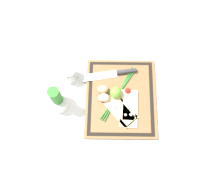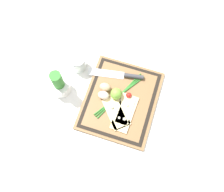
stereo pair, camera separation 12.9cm
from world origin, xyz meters
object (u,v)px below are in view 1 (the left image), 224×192
at_px(sauce_jar, 69,74).
at_px(pizza_slice_far, 121,111).
at_px(egg_brown, 103,89).
at_px(lime, 116,93).
at_px(pizza_slice_near, 129,108).
at_px(egg_pink, 104,98).
at_px(cherry_tomato_red, 128,91).
at_px(knife, 118,73).
at_px(herb_pot, 58,100).

bearing_deg(sauce_jar, pizza_slice_far, -125.28).
height_order(egg_brown, lime, lime).
distance_m(pizza_slice_near, pizza_slice_far, 0.04).
bearing_deg(pizza_slice_near, lime, 43.51).
height_order(egg_pink, cherry_tomato_red, egg_pink).
bearing_deg(knife, egg_brown, 142.66).
bearing_deg(sauce_jar, lime, -113.55).
height_order(egg_brown, egg_pink, same).
bearing_deg(pizza_slice_near, egg_pink, 69.68).
bearing_deg(lime, pizza_slice_far, -161.37).
bearing_deg(egg_brown, pizza_slice_far, -138.43).
xyz_separation_m(pizza_slice_far, cherry_tomato_red, (0.10, -0.03, 0.01)).
bearing_deg(cherry_tomato_red, pizza_slice_near, -175.85).
relative_size(pizza_slice_near, herb_pot, 1.12).
bearing_deg(egg_pink, knife, -25.73).
bearing_deg(pizza_slice_near, cherry_tomato_red, 4.15).
bearing_deg(pizza_slice_near, herb_pot, 86.07).
bearing_deg(sauce_jar, cherry_tomato_red, -106.38).
bearing_deg(sauce_jar, egg_brown, -115.80).
distance_m(knife, cherry_tomato_red, 0.11).
xyz_separation_m(knife, cherry_tomato_red, (-0.10, -0.05, 0.01)).
bearing_deg(lime, cherry_tomato_red, -74.75).
relative_size(knife, sauce_jar, 3.38).
bearing_deg(cherry_tomato_red, herb_pot, 100.45).
distance_m(cherry_tomato_red, sauce_jar, 0.31).
xyz_separation_m(egg_pink, lime, (0.02, -0.06, 0.01)).
xyz_separation_m(knife, egg_brown, (-0.10, 0.07, 0.01)).
relative_size(pizza_slice_near, pizza_slice_far, 1.08).
xyz_separation_m(pizza_slice_near, lime, (0.07, 0.07, 0.02)).
bearing_deg(pizza_slice_far, lime, 18.63).
bearing_deg(knife, herb_pot, 119.49).
height_order(knife, sauce_jar, sauce_jar).
height_order(knife, egg_pink, egg_pink).
xyz_separation_m(pizza_slice_near, herb_pot, (0.02, 0.34, 0.04)).
bearing_deg(herb_pot, egg_brown, -72.90).
distance_m(pizza_slice_far, knife, 0.20).
height_order(pizza_slice_near, cherry_tomato_red, cherry_tomato_red).
distance_m(knife, herb_pot, 0.33).
height_order(egg_brown, herb_pot, herb_pot).
relative_size(pizza_slice_far, egg_brown, 3.22).
bearing_deg(sauce_jar, egg_pink, -125.26).
bearing_deg(herb_pot, pizza_slice_far, -97.28).
relative_size(knife, herb_pot, 1.64).
height_order(pizza_slice_far, sauce_jar, sauce_jar).
xyz_separation_m(egg_brown, egg_pink, (-0.04, -0.01, 0.00)).
xyz_separation_m(pizza_slice_near, knife, (0.19, 0.06, 0.00)).
height_order(pizza_slice_far, egg_brown, egg_brown).
bearing_deg(herb_pot, lime, -80.61).
bearing_deg(egg_brown, egg_pink, -171.76).
bearing_deg(lime, pizza_slice_near, -136.49).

